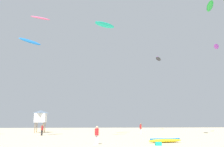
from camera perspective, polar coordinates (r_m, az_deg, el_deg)
person_foreground at (r=22.83m, az=-3.73°, el=-14.54°), size 0.51×0.39×1.72m
person_midground at (r=37.88m, az=-16.86°, el=-12.97°), size 0.37×0.49×1.63m
person_left at (r=40.62m, az=7.09°, el=-13.10°), size 0.41×0.56×1.79m
kite_grounded_near at (r=25.38m, az=12.94°, el=-15.77°), size 3.84×1.85×0.47m
lifeguard_tower at (r=46.51m, az=-17.15°, el=-10.00°), size 2.30×2.30×4.15m
cooler_box at (r=22.34m, az=11.34°, el=-16.59°), size 0.56×0.36×0.32m
kite_aloft_0 at (r=34.75m, az=-19.51°, el=7.43°), size 3.06×3.23×0.87m
kite_aloft_1 at (r=55.56m, az=-17.21°, el=12.92°), size 4.45×2.80×0.86m
kite_aloft_2 at (r=57.22m, az=11.34°, el=3.54°), size 2.47×3.75×0.44m
kite_aloft_3 at (r=38.95m, az=22.96°, el=15.01°), size 2.34×3.65×0.66m
kite_aloft_5 at (r=48.26m, az=24.30°, el=6.07°), size 2.52×2.89×0.68m
kite_aloft_7 at (r=32.70m, az=-1.81°, el=11.88°), size 3.13×2.30×0.63m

